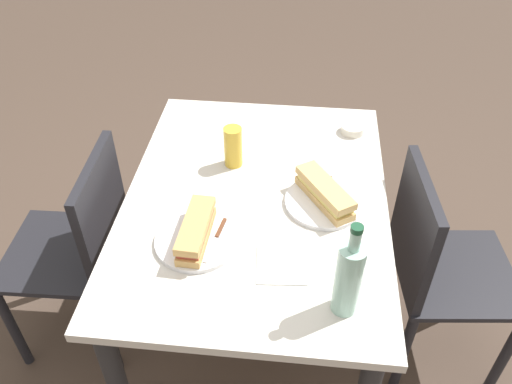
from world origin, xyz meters
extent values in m
plane|color=#47382D|center=(0.00, 0.00, 0.00)|extent=(8.00, 8.00, 0.00)
cube|color=beige|center=(0.00, 0.00, 0.72)|extent=(1.14, 0.84, 0.03)
cylinder|color=#262628|center=(-0.51, -0.36, 0.35)|extent=(0.06, 0.06, 0.71)
cylinder|color=#262628|center=(-0.51, 0.36, 0.35)|extent=(0.06, 0.06, 0.71)
cube|color=black|center=(0.00, 0.70, 0.45)|extent=(0.44, 0.44, 0.02)
cube|color=black|center=(0.02, 0.52, 0.66)|extent=(0.38, 0.07, 0.40)
cylinder|color=black|center=(0.16, 0.90, 0.22)|extent=(0.04, 0.04, 0.44)
cylinder|color=black|center=(-0.20, 0.86, 0.22)|extent=(0.04, 0.04, 0.44)
cylinder|color=black|center=(0.20, 0.54, 0.22)|extent=(0.04, 0.04, 0.44)
cylinder|color=black|center=(-0.16, 0.50, 0.22)|extent=(0.04, 0.04, 0.44)
cube|color=black|center=(0.05, -0.70, 0.45)|extent=(0.41, 0.41, 0.02)
cube|color=black|center=(0.04, -0.52, 0.66)|extent=(0.38, 0.04, 0.40)
cylinder|color=black|center=(-0.13, -0.89, 0.22)|extent=(0.04, 0.04, 0.44)
cylinder|color=black|center=(0.23, -0.87, 0.22)|extent=(0.04, 0.04, 0.44)
cylinder|color=black|center=(-0.14, -0.53, 0.22)|extent=(0.04, 0.04, 0.44)
cylinder|color=black|center=(0.22, -0.51, 0.22)|extent=(0.04, 0.04, 0.44)
cylinder|color=white|center=(0.22, -0.15, 0.74)|extent=(0.25, 0.25, 0.01)
cube|color=tan|center=(0.22, -0.15, 0.76)|extent=(0.23, 0.08, 0.02)
cube|color=#B74C3D|center=(0.22, -0.15, 0.79)|extent=(0.21, 0.07, 0.02)
cube|color=tan|center=(0.22, -0.15, 0.81)|extent=(0.23, 0.08, 0.02)
cube|color=silver|center=(0.26, -0.10, 0.75)|extent=(0.10, 0.03, 0.00)
cube|color=#59331E|center=(0.17, -0.09, 0.76)|extent=(0.08, 0.02, 0.01)
cylinder|color=white|center=(0.01, 0.22, 0.74)|extent=(0.25, 0.25, 0.01)
cube|color=tan|center=(0.01, 0.22, 0.76)|extent=(0.24, 0.19, 0.02)
cube|color=#DBC66B|center=(0.01, 0.22, 0.79)|extent=(0.22, 0.18, 0.02)
cube|color=tan|center=(0.01, 0.22, 0.81)|extent=(0.24, 0.19, 0.02)
cube|color=silver|center=(0.02, 0.28, 0.75)|extent=(0.10, 0.04, 0.00)
cube|color=#59331E|center=(-0.07, 0.25, 0.76)|extent=(0.08, 0.03, 0.01)
cylinder|color=#99C6B7|center=(0.41, 0.27, 0.85)|extent=(0.07, 0.07, 0.22)
cylinder|color=#99C6B7|center=(0.41, 0.27, 0.99)|extent=(0.03, 0.03, 0.06)
cylinder|color=#19472D|center=(0.41, 0.27, 1.02)|extent=(0.03, 0.03, 0.02)
cylinder|color=gold|center=(-0.16, -0.10, 0.81)|extent=(0.06, 0.06, 0.15)
cylinder|color=silver|center=(-0.40, 0.32, 0.75)|extent=(0.09, 0.09, 0.03)
cube|color=white|center=(0.29, 0.10, 0.74)|extent=(0.15, 0.15, 0.00)
camera|label=1|loc=(1.27, 0.13, 1.86)|focal=37.03mm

